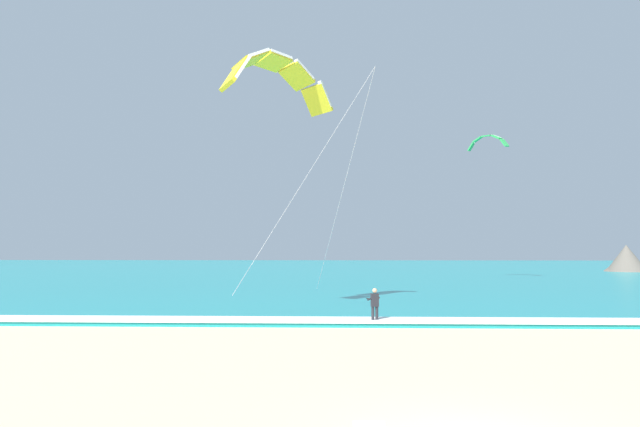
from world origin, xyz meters
name	(u,v)px	position (x,y,z in m)	size (l,w,h in m)	color
sea	(356,270)	(0.00, 74.89, 0.10)	(200.00, 120.00, 0.20)	teal
surf_foam	(394,320)	(0.00, 15.89, 0.22)	(200.00, 2.16, 0.04)	white
surfboard	(375,324)	(-0.90, 15.87, 0.03)	(0.87, 1.47, 0.09)	#E04C38
kitesurfer	(375,304)	(-0.90, 15.89, 0.94)	(0.63, 0.63, 1.69)	#232328
kite_primary	(277,75)	(-5.96, 19.90, 13.11)	(7.88, 6.86, 13.07)	yellow
kite_distant	(487,140)	(12.60, 46.49, 14.50)	(3.78, 3.17, 1.51)	green
headland_right	(625,261)	(37.62, 69.47, 1.71)	(5.90, 5.69, 3.95)	#665B51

